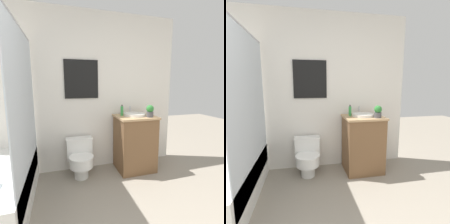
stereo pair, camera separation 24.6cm
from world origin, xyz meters
The scene contains 7 objects.
wall_back centered at (0.00, 2.33, 1.25)m, with size 3.40×0.07×2.50m.
shower_area centered at (-0.88, 1.56, 0.29)m, with size 0.60×1.48×1.98m.
toilet centered at (0.01, 2.05, 0.30)m, with size 0.40×0.49×0.56m.
vanity centered at (0.89, 2.02, 0.45)m, with size 0.61×0.54×0.89m.
sink centered at (0.89, 2.04, 0.91)m, with size 0.35×0.38×0.13m.
soap_bottle centered at (0.70, 2.11, 0.97)m, with size 0.04×0.04×0.17m.
potted_plant centered at (1.06, 1.87, 0.99)m, with size 0.11×0.11×0.19m.
Camera 2 is at (-0.03, -0.53, 1.40)m, focal length 28.00 mm.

